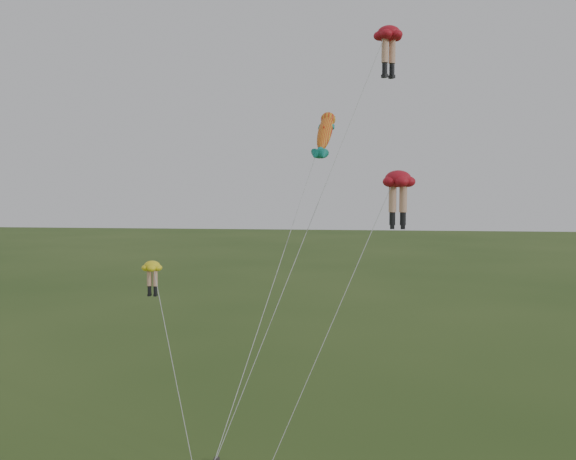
# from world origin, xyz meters

# --- Properties ---
(legs_kite_red_high) EXTENTS (9.41, 9.00, 21.79)m
(legs_kite_red_high) POSITION_xyz_m (6.79, 7.59, 20.92)
(legs_kite_red_high) COLOR #AF121E
(legs_kite_red_high) RESTS_ON ground
(legs_kite_red_mid) EXTENTS (6.77, 4.09, 13.76)m
(legs_kite_red_mid) POSITION_xyz_m (7.10, 2.05, 13.00)
(legs_kite_red_mid) COLOR #AF121E
(legs_kite_red_mid) RESTS_ON ground
(legs_kite_yellow) EXTENTS (3.72, 4.40, 9.40)m
(legs_kite_yellow) POSITION_xyz_m (-4.48, 1.06, 8.67)
(legs_kite_yellow) COLOR yellow
(legs_kite_yellow) RESTS_ON ground
(fish_kite) EXTENTS (5.33, 11.79, 17.55)m
(fish_kite) POSITION_xyz_m (3.37, 7.94, 15.99)
(fish_kite) COLOR orange
(fish_kite) RESTS_ON ground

